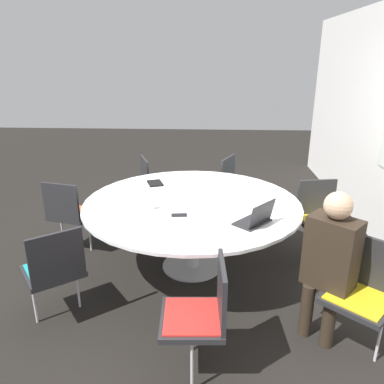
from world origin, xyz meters
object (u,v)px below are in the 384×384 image
Objects in this scene: chair_4 at (69,210)px; person_0 at (330,256)px; handbag at (214,205)px; coffee_cup at (150,205)px; chair_2 at (236,184)px; spiral_notebook at (155,183)px; laptop at (256,218)px; cell_phone at (179,215)px; chair_1 at (320,214)px; chair_6 at (202,310)px; chair_0 at (364,288)px; chair_5 at (54,267)px; chair_3 at (155,183)px.

chair_4 is 2.73m from person_0.
chair_4 is at bearing -53.81° from handbag.
chair_4 is 1.13m from coffee_cup.
chair_2 reaches higher than spiral_notebook.
handbag is at bearing 143.34° from spiral_notebook.
person_0 reaches higher than handbag.
laptop is 0.69m from cell_phone.
chair_2 is at bearing 149.09° from coffee_cup.
cell_phone is (0.65, -1.45, 0.24)m from chair_1.
chair_0 is at bearing -78.01° from chair_6.
chair_6 reaches higher than handbag.
chair_5 is at bearing -35.09° from laptop.
chair_4 is 1.00× the size of chair_5.
coffee_cup is at bearing 14.85° from chair_0.
chair_1 is 1.83m from spiral_notebook.
coffee_cup is (0.48, 0.98, 0.28)m from chair_4.
chair_5 is 1.13m from cell_phone.
chair_3 is 5.76× the size of cell_phone.
person_0 is (2.23, 1.64, 0.20)m from chair_3.
chair_4 is 2.22m from chair_6.
chair_1 and chair_4 have the same top height.
coffee_cup is 0.25× the size of handbag.
chair_0 and chair_6 have the same top height.
laptop reaches higher than chair_5.
coffee_cup is at bearing 7.07° from chair_1.
handbag is (-1.93, -0.35, -0.65)m from laptop.
chair_5 is 1.56m from spiral_notebook.
chair_2 is 1.00× the size of chair_3.
chair_1 is at bearing -11.23° from chair_5.
handbag is at bearing -25.07° from chair_0.
cell_phone is (0.13, 0.28, -0.04)m from coffee_cup.
chair_4 is 5.76× the size of cell_phone.
laptop reaches higher than chair_6.
cell_phone reaches higher than handbag.
chair_4 is 2.00m from handbag.
cell_phone is (1.64, -0.62, 0.24)m from chair_2.
spiral_notebook is 2.81× the size of coffee_cup.
chair_6 is at bearing -1.80° from handbag.
person_0 is at bearing 19.39° from handbag.
chair_1 is 0.71× the size of person_0.
chair_1 is (-1.36, 0.05, 0.00)m from chair_0.
coffee_cup is at bearing -5.97° from chair_2.
chair_1 is at bearing 44.88° from handbag.
coffee_cup is (1.48, 0.19, 0.28)m from chair_3.
chair_3 is 1.52m from coffee_cup.
chair_0 is 2.74m from handbag.
chair_2 is 1.00× the size of chair_6.
chair_1 is 2.20× the size of laptop.
person_0 reaches higher than laptop.
chair_0 is 1.00× the size of chair_3.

